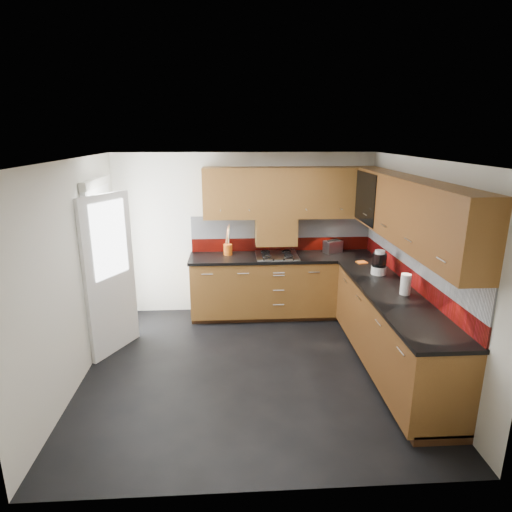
{
  "coord_description": "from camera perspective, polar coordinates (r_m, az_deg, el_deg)",
  "views": [
    {
      "loc": [
        -0.21,
        -4.46,
        2.66
      ],
      "look_at": [
        0.1,
        0.65,
        1.19
      ],
      "focal_mm": 30.0,
      "sensor_mm": 36.0,
      "label": 1
    }
  ],
  "objects": [
    {
      "name": "room",
      "position": [
        4.61,
        -0.71,
        1.49
      ],
      "size": [
        4.0,
        3.8,
        2.64
      ],
      "color": "black"
    },
    {
      "name": "base_cabinets",
      "position": [
        5.77,
        9.68,
        -6.81
      ],
      "size": [
        2.7,
        3.2,
        0.95
      ],
      "color": "brown",
      "rests_on": "room"
    },
    {
      "name": "countertop",
      "position": [
        5.59,
        9.81,
        -2.31
      ],
      "size": [
        2.72,
        3.22,
        0.04
      ],
      "color": "black",
      "rests_on": "base_cabinets"
    },
    {
      "name": "backsplash",
      "position": [
        5.77,
        11.61,
        1.18
      ],
      "size": [
        2.7,
        3.2,
        0.54
      ],
      "color": "#660E09",
      "rests_on": "countertop"
    },
    {
      "name": "upper_cabinets",
      "position": [
        5.49,
        11.89,
        7.13
      ],
      "size": [
        2.5,
        3.2,
        0.72
      ],
      "color": "brown",
      "rests_on": "room"
    },
    {
      "name": "extractor_hood",
      "position": [
        6.28,
        2.68,
        3.35
      ],
      "size": [
        0.6,
        0.33,
        0.4
      ],
      "primitive_type": "cube",
      "color": "brown",
      "rests_on": "room"
    },
    {
      "name": "glass_cabinet",
      "position": [
        5.9,
        15.73,
        7.73
      ],
      "size": [
        0.32,
        0.8,
        0.66
      ],
      "color": "black",
      "rests_on": "room"
    },
    {
      "name": "back_door",
      "position": [
        5.67,
        -19.35,
        -1.53
      ],
      "size": [
        0.42,
        1.19,
        2.04
      ],
      "color": "white",
      "rests_on": "room"
    },
    {
      "name": "gas_hob",
      "position": [
        6.2,
        2.81,
        0.09
      ],
      "size": [
        0.61,
        0.53,
        0.05
      ],
      "color": "silver",
      "rests_on": "countertop"
    },
    {
      "name": "utensil_pot",
      "position": [
        6.27,
        -3.77,
        1.05
      ],
      "size": [
        0.13,
        0.13,
        0.46
      ],
      "color": "#C75712",
      "rests_on": "countertop"
    },
    {
      "name": "toaster",
      "position": [
        6.49,
        10.2,
        1.25
      ],
      "size": [
        0.3,
        0.25,
        0.19
      ],
      "color": "silver",
      "rests_on": "countertop"
    },
    {
      "name": "food_processor",
      "position": [
        5.6,
        16.09,
        -0.94
      ],
      "size": [
        0.19,
        0.19,
        0.31
      ],
      "color": "white",
      "rests_on": "countertop"
    },
    {
      "name": "paper_towel",
      "position": [
        5.0,
        19.32,
        -3.59
      ],
      "size": [
        0.14,
        0.14,
        0.23
      ],
      "primitive_type": "cylinder",
      "rotation": [
        0.0,
        0.0,
        0.32
      ],
      "color": "white",
      "rests_on": "countertop"
    },
    {
      "name": "orange_cloth",
      "position": [
        6.07,
        13.91,
        -0.82
      ],
      "size": [
        0.16,
        0.15,
        0.01
      ],
      "primitive_type": "cube",
      "rotation": [
        0.0,
        0.0,
        0.27
      ],
      "color": "orange",
      "rests_on": "countertop"
    }
  ]
}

